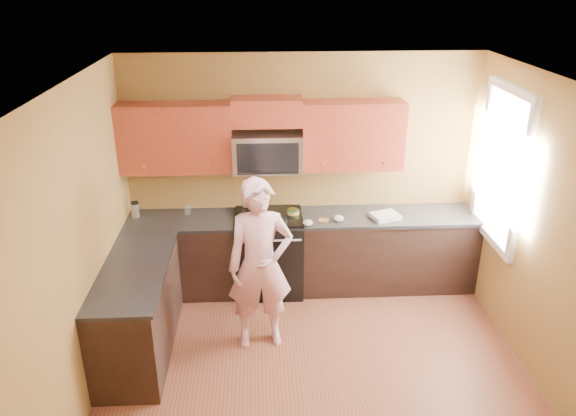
{
  "coord_description": "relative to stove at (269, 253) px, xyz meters",
  "views": [
    {
      "loc": [
        -0.49,
        -4.0,
        3.5
      ],
      "look_at": [
        -0.2,
        1.3,
        1.2
      ],
      "focal_mm": 34.4,
      "sensor_mm": 36.0,
      "label": 1
    }
  ],
  "objects": [
    {
      "name": "toast_slice",
      "position": [
        0.62,
        -0.12,
        0.45
      ],
      "size": [
        0.14,
        0.14,
        0.01
      ],
      "primitive_type": "cube",
      "rotation": [
        0.0,
        0.0,
        -0.3
      ],
      "color": "#B27F47",
      "rests_on": "countertop_back"
    },
    {
      "name": "napkin_a",
      "position": [
        0.43,
        -0.22,
        0.48
      ],
      "size": [
        0.14,
        0.15,
        0.06
      ],
      "primitive_type": "ellipsoid",
      "rotation": [
        0.0,
        0.0,
        0.3
      ],
      "color": "silver",
      "rests_on": "countertop_back"
    },
    {
      "name": "upper_cab_right",
      "position": [
        0.94,
        0.16,
        0.97
      ],
      "size": [
        1.12,
        0.33,
        0.75
      ],
      "primitive_type": null,
      "color": "maroon",
      "rests_on": "wall_back"
    },
    {
      "name": "microwave",
      "position": [
        0.0,
        0.12,
        0.97
      ],
      "size": [
        0.76,
        0.4,
        0.42
      ],
      "primitive_type": null,
      "color": "silver",
      "rests_on": "wall_back"
    },
    {
      "name": "countertop_left",
      "position": [
        -1.29,
        -1.08,
        0.43
      ],
      "size": [
        0.62,
        1.6,
        0.04
      ],
      "primitive_type": "cube",
      "color": "black",
      "rests_on": "cabinet_left_run"
    },
    {
      "name": "ceiling",
      "position": [
        0.4,
        -1.68,
        2.23
      ],
      "size": [
        4.0,
        4.0,
        0.0
      ],
      "primitive_type": "plane",
      "rotation": [
        3.14,
        0.0,
        0.0
      ],
      "color": "white",
      "rests_on": "ground"
    },
    {
      "name": "frying_pan",
      "position": [
        0.06,
        -0.23,
        0.47
      ],
      "size": [
        0.3,
        0.5,
        0.06
      ],
      "primitive_type": null,
      "rotation": [
        0.0,
        0.0,
        -0.04
      ],
      "color": "black",
      "rests_on": "stove"
    },
    {
      "name": "woman",
      "position": [
        -0.1,
        -1.0,
        0.4
      ],
      "size": [
        0.69,
        0.5,
        1.75
      ],
      "primitive_type": "imported",
      "rotation": [
        0.0,
        0.0,
        0.12
      ],
      "color": "pink",
      "rests_on": "floor"
    },
    {
      "name": "wall_back",
      "position": [
        0.4,
        0.32,
        0.88
      ],
      "size": [
        4.0,
        0.0,
        4.0
      ],
      "primitive_type": "plane",
      "rotation": [
        1.57,
        0.0,
        0.0
      ],
      "color": "olive",
      "rests_on": "ground"
    },
    {
      "name": "wall_right",
      "position": [
        2.4,
        -1.68,
        0.88
      ],
      "size": [
        0.0,
        4.0,
        4.0
      ],
      "primitive_type": "plane",
      "rotation": [
        1.57,
        0.0,
        -1.57
      ],
      "color": "olive",
      "rests_on": "ground"
    },
    {
      "name": "upper_cab_over_mw",
      "position": [
        0.0,
        0.16,
        1.62
      ],
      "size": [
        0.76,
        0.33,
        0.3
      ],
      "primitive_type": "cube",
      "color": "maroon",
      "rests_on": "wall_back"
    },
    {
      "name": "dish_towel",
      "position": [
        1.32,
        -0.08,
        0.47
      ],
      "size": [
        0.36,
        0.32,
        0.05
      ],
      "primitive_type": "cube",
      "rotation": [
        0.0,
        0.0,
        0.32
      ],
      "color": "white",
      "rests_on": "countertop_back"
    },
    {
      "name": "floor",
      "position": [
        0.4,
        -1.68,
        -0.47
      ],
      "size": [
        4.0,
        4.0,
        0.0
      ],
      "primitive_type": "plane",
      "color": "brown",
      "rests_on": "ground"
    },
    {
      "name": "napkin_b",
      "position": [
        0.78,
        -0.13,
        0.48
      ],
      "size": [
        0.12,
        0.13,
        0.07
      ],
      "primitive_type": "ellipsoid",
      "rotation": [
        0.0,
        0.0,
        0.02
      ],
      "color": "silver",
      "rests_on": "countertop_back"
    },
    {
      "name": "butter_tub",
      "position": [
        0.28,
        0.04,
        0.45
      ],
      "size": [
        0.15,
        0.15,
        0.1
      ],
      "primitive_type": null,
      "rotation": [
        0.0,
        0.0,
        0.13
      ],
      "color": "#FFBA43",
      "rests_on": "countertop_back"
    },
    {
      "name": "upper_cab_left",
      "position": [
        -0.99,
        0.16,
        0.97
      ],
      "size": [
        1.22,
        0.33,
        0.75
      ],
      "primitive_type": null,
      "color": "maroon",
      "rests_on": "wall_back"
    },
    {
      "name": "countertop_back",
      "position": [
        0.4,
        0.01,
        0.43
      ],
      "size": [
        4.0,
        0.62,
        0.04
      ],
      "primitive_type": "cube",
      "color": "black",
      "rests_on": "cabinet_back_run"
    },
    {
      "name": "cabinet_back_run",
      "position": [
        0.4,
        0.02,
        -0.03
      ],
      "size": [
        4.0,
        0.6,
        0.88
      ],
      "primitive_type": "cube",
      "color": "black",
      "rests_on": "floor"
    },
    {
      "name": "wall_left",
      "position": [
        -1.6,
        -1.68,
        0.88
      ],
      "size": [
        0.0,
        4.0,
        4.0
      ],
      "primitive_type": "plane",
      "rotation": [
        1.57,
        0.0,
        1.57
      ],
      "color": "olive",
      "rests_on": "ground"
    },
    {
      "name": "glass_b",
      "position": [
        -0.92,
        0.16,
        0.51
      ],
      "size": [
        0.09,
        0.09,
        0.12
      ],
      "primitive_type": "cylinder",
      "rotation": [
        0.0,
        0.0,
        0.27
      ],
      "color": "silver",
      "rests_on": "countertop_back"
    },
    {
      "name": "cabinet_left_run",
      "position": [
        -1.3,
        -1.08,
        -0.03
      ],
      "size": [
        0.6,
        1.6,
        0.88
      ],
      "primitive_type": "cube",
      "color": "black",
      "rests_on": "floor"
    },
    {
      "name": "travel_mug",
      "position": [
        -1.5,
        0.1,
        0.45
      ],
      "size": [
        0.11,
        0.11,
        0.19
      ],
      "primitive_type": null,
      "rotation": [
        0.0,
        0.0,
        0.3
      ],
      "color": "silver",
      "rests_on": "countertop_back"
    },
    {
      "name": "window",
      "position": [
        2.38,
        -0.48,
        1.17
      ],
      "size": [
        0.06,
        1.06,
        1.66
      ],
      "primitive_type": null,
      "color": "white",
      "rests_on": "wall_right"
    },
    {
      "name": "stove",
      "position": [
        0.0,
        0.0,
        0.0
      ],
      "size": [
        0.76,
        0.65,
        0.95
      ],
      "primitive_type": null,
      "color": "black",
      "rests_on": "floor"
    }
  ]
}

